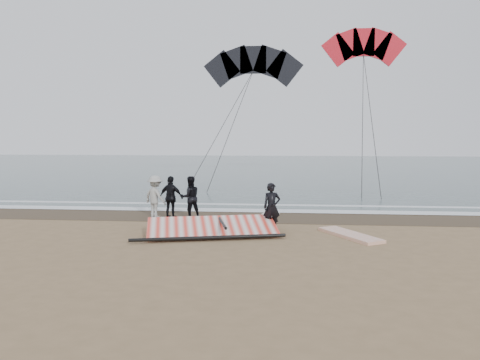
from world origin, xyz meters
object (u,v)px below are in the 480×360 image
at_px(board_cream, 265,218).
at_px(sail_rig, 211,229).
at_px(board_white, 350,235).
at_px(man_main, 272,207).

relative_size(board_cream, sail_rig, 0.48).
relative_size(board_white, sail_rig, 0.54).
xyz_separation_m(board_white, board_cream, (-2.83, 2.92, -0.00)).
height_order(board_white, sail_rig, sail_rig).
height_order(man_main, board_cream, man_main).
relative_size(man_main, sail_rig, 0.35).
bearing_deg(board_white, board_cream, 103.70).
xyz_separation_m(man_main, board_cream, (-0.33, 2.27, -0.76)).
relative_size(board_white, board_cream, 1.13).
xyz_separation_m(board_cream, sail_rig, (-1.60, -3.08, 0.15)).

